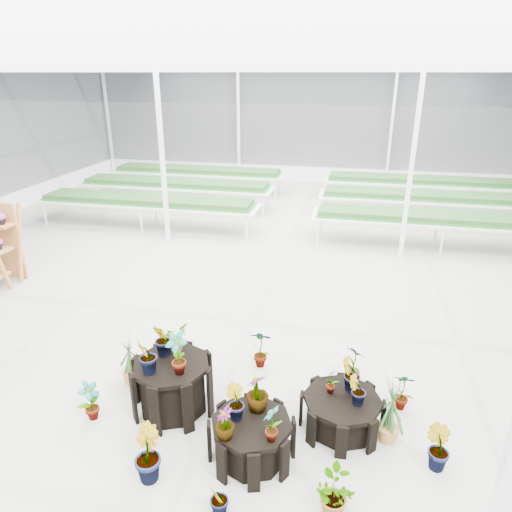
# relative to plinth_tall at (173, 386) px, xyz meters

# --- Properties ---
(ground_plane) EXTENTS (24.00, 24.00, 0.00)m
(ground_plane) POSITION_rel_plinth_tall_xyz_m (0.37, 2.19, -0.36)
(ground_plane) COLOR gray
(ground_plane) RESTS_ON ground
(greenhouse_shell) EXTENTS (18.00, 24.00, 4.50)m
(greenhouse_shell) POSITION_rel_plinth_tall_xyz_m (0.37, 2.19, 1.89)
(greenhouse_shell) COLOR white
(greenhouse_shell) RESTS_ON ground
(steel_frame) EXTENTS (18.00, 24.00, 4.50)m
(steel_frame) POSITION_rel_plinth_tall_xyz_m (0.37, 2.19, 1.89)
(steel_frame) COLOR silver
(steel_frame) RESTS_ON ground
(nursery_benches) EXTENTS (16.00, 7.00, 0.84)m
(nursery_benches) POSITION_rel_plinth_tall_xyz_m (0.37, 9.39, 0.06)
(nursery_benches) COLOR silver
(nursery_benches) RESTS_ON ground
(plinth_tall) EXTENTS (1.10, 1.10, 0.71)m
(plinth_tall) POSITION_rel_plinth_tall_xyz_m (0.00, 0.00, 0.00)
(plinth_tall) COLOR black
(plinth_tall) RESTS_ON ground
(plinth_mid) EXTENTS (1.20, 1.20, 0.51)m
(plinth_mid) POSITION_rel_plinth_tall_xyz_m (1.20, -0.60, -0.10)
(plinth_mid) COLOR black
(plinth_mid) RESTS_ON ground
(plinth_low) EXTENTS (1.06, 1.06, 0.46)m
(plinth_low) POSITION_rel_plinth_tall_xyz_m (2.20, 0.10, -0.13)
(plinth_low) COLOR black
(plinth_low) RESTS_ON ground
(nursery_plants) EXTENTS (4.56, 2.87, 1.30)m
(nursery_plants) POSITION_rel_plinth_tall_xyz_m (0.90, 0.02, 0.12)
(nursery_plants) COLOR #22441E
(nursery_plants) RESTS_ON ground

